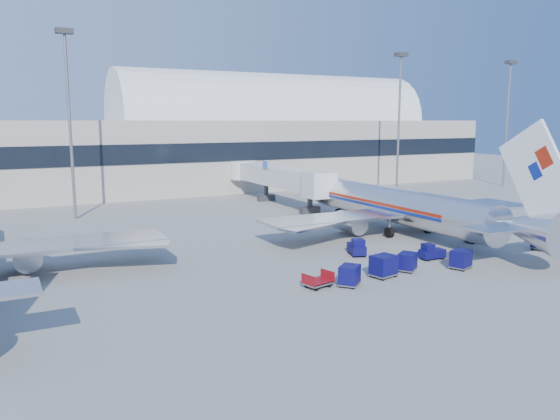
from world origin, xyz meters
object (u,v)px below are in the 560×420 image
mast_far_east (508,105)px  tug_left (357,247)px  barrier_far (516,222)px  cart_train_a (407,261)px  cart_solo_near (461,259)px  cart_open_red (318,282)px  tug_right (476,235)px  cart_solo_far (542,240)px  mast_east (399,103)px  tug_lead (431,252)px  cart_train_b (384,266)px  airliner_main (403,207)px  barrier_mid (496,224)px  mast_west (68,97)px  jetbridge_near (273,176)px  cart_train_c (350,275)px  barrier_near (475,227)px

mast_far_east → tug_left: size_ratio=8.42×
barrier_far → cart_train_a: bearing=-158.8°
cart_solo_near → cart_train_a: bearing=140.3°
cart_solo_near → cart_open_red: (-12.97, 1.03, -0.44)m
tug_right → cart_solo_far: (3.06, -5.13, 0.18)m
mast_east → tug_lead: (-25.03, -35.30, -14.14)m
cart_train_b → mast_far_east: bearing=20.7°
airliner_main → barrier_mid: airliner_main is taller
barrier_mid → barrier_far: same height
mast_west → tug_left: mast_west is taller
mast_east → tug_right: mast_east is taller
mast_west → mast_east: same height
cart_solo_far → cart_open_red: bearing=167.0°
tug_right → cart_solo_near: bearing=-134.3°
jetbridge_near → mast_west: size_ratio=1.22×
mast_west → mast_far_east: 75.00m
tug_right → cart_train_a: (-13.06, -5.11, 0.08)m
cart_open_red → airliner_main: bearing=20.9°
barrier_mid → cart_solo_far: 10.39m
mast_east → cart_open_red: size_ratio=9.77×
cart_train_b → cart_solo_far: (18.91, 0.47, -0.02)m
mast_far_east → tug_lead: bearing=-144.8°
mast_far_east → cart_solo_far: (-38.27, -37.33, -13.89)m
cart_train_c → jetbridge_near: bearing=31.7°
mast_far_east → tug_lead: mast_far_east is taller
barrier_near → cart_solo_near: size_ratio=1.41×
mast_far_east → barrier_far: mast_far_east is taller
barrier_mid → cart_train_b: cart_train_b is taller
tug_lead → mast_far_east: bearing=40.6°
barrier_near → tug_lead: tug_lead is taller
tug_right → cart_open_red: size_ratio=1.11×
mast_east → tug_lead: size_ratio=9.94×
tug_left → cart_open_red: (-8.08, -6.63, -0.33)m
barrier_mid → barrier_near: bearing=180.0°
barrier_near → barrier_mid: bearing=0.0°
barrier_mid → cart_solo_near: 19.57m
cart_open_red → cart_solo_near: bearing=-17.8°
barrier_far → tug_lead: 20.95m
mast_west → mast_east: size_ratio=1.00×
mast_far_east → tug_right: 54.25m
mast_far_east → cart_open_red: 74.85m
tug_right → cart_solo_far: size_ratio=1.17×
jetbridge_near → cart_solo_far: jetbridge_near is taller
tug_right → cart_train_a: bearing=-149.8°
mast_far_east → cart_train_b: (-57.18, -37.80, -13.87)m
barrier_mid → cart_train_c: 29.06m
airliner_main → jetbridge_near: (-2.40, 26.30, 1.00)m
barrier_mid → mast_west: bearing=145.9°
mast_far_east → cart_train_c: bearing=-147.7°
jetbridge_near → tug_lead: size_ratio=12.10×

